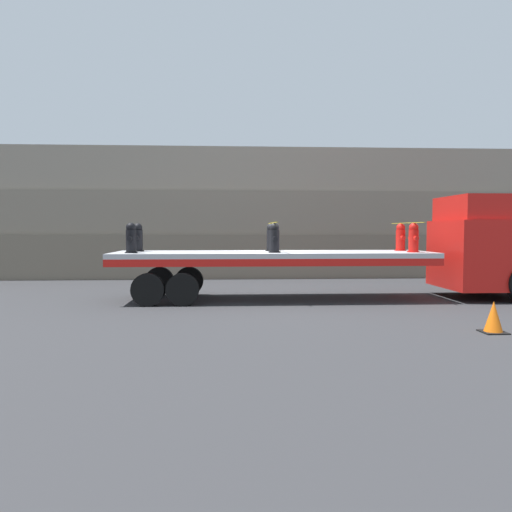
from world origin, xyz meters
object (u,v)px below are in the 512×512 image
(flatbed_trailer, at_px, (251,261))
(fire_hydrant_black_near_1, at_px, (274,238))
(fire_hydrant_black_far_0, at_px, (138,238))
(fire_hydrant_black_near_0, at_px, (131,238))
(traffic_cone, at_px, (494,317))
(fire_hydrant_black_far_1, at_px, (271,238))
(fire_hydrant_red_near_2, at_px, (414,238))
(fire_hydrant_red_far_2, at_px, (401,238))
(truck_cab, at_px, (490,246))

(flatbed_trailer, height_order, fire_hydrant_black_near_1, fire_hydrant_black_near_1)
(fire_hydrant_black_far_0, bearing_deg, fire_hydrant_black_near_0, -90.00)
(traffic_cone, bearing_deg, fire_hydrant_black_far_1, 125.33)
(fire_hydrant_black_near_1, bearing_deg, flatbed_trailer, 140.03)
(flatbed_trailer, distance_m, fire_hydrant_black_near_0, 3.42)
(fire_hydrant_black_far_1, distance_m, fire_hydrant_red_near_2, 4.08)
(fire_hydrant_black_near_1, xyz_separation_m, fire_hydrant_red_near_2, (3.94, 0.00, 0.00))
(fire_hydrant_black_near_0, bearing_deg, fire_hydrant_black_far_1, 15.07)
(fire_hydrant_black_far_1, bearing_deg, fire_hydrant_black_near_0, -164.93)
(flatbed_trailer, bearing_deg, fire_hydrant_black_near_0, -170.89)
(fire_hydrant_red_far_2, bearing_deg, flatbed_trailer, -173.39)
(fire_hydrant_black_near_0, height_order, fire_hydrant_black_far_0, same)
(fire_hydrant_red_far_2, bearing_deg, fire_hydrant_black_far_0, 180.00)
(fire_hydrant_red_far_2, bearing_deg, fire_hydrant_red_near_2, -90.00)
(fire_hydrant_black_far_0, bearing_deg, fire_hydrant_red_near_2, -7.67)
(fire_hydrant_red_far_2, distance_m, traffic_cone, 5.67)
(truck_cab, xyz_separation_m, fire_hydrant_red_far_2, (-2.52, 0.53, 0.25))
(flatbed_trailer, distance_m, fire_hydrant_black_near_1, 1.06)
(flatbed_trailer, relative_size, fire_hydrant_black_near_1, 10.95)
(fire_hydrant_red_near_2, bearing_deg, fire_hydrant_black_near_1, 180.00)
(fire_hydrant_black_near_1, height_order, fire_hydrant_red_near_2, same)
(fire_hydrant_black_near_0, bearing_deg, traffic_cone, -29.45)
(flatbed_trailer, distance_m, traffic_cone, 6.75)
(truck_cab, bearing_deg, fire_hydrant_red_near_2, -168.10)
(truck_cab, bearing_deg, fire_hydrant_black_far_0, 177.08)
(truck_cab, xyz_separation_m, traffic_cone, (-2.57, -4.95, -1.23))
(fire_hydrant_black_far_1, height_order, traffic_cone, fire_hydrant_black_far_1)
(flatbed_trailer, xyz_separation_m, fire_hydrant_red_far_2, (4.57, 0.53, 0.67))
(truck_cab, relative_size, fire_hydrant_black_far_0, 3.62)
(fire_hydrant_black_far_0, height_order, fire_hydrant_black_near_1, same)
(truck_cab, relative_size, fire_hydrant_black_far_1, 3.62)
(truck_cab, distance_m, fire_hydrant_black_near_1, 6.48)
(fire_hydrant_black_far_0, distance_m, fire_hydrant_black_far_1, 3.94)
(fire_hydrant_black_far_0, height_order, fire_hydrant_red_near_2, same)
(fire_hydrant_black_near_0, distance_m, traffic_cone, 9.11)
(fire_hydrant_black_far_1, bearing_deg, fire_hydrant_red_near_2, -15.07)
(fire_hydrant_black_near_0, relative_size, fire_hydrant_black_far_0, 1.00)
(fire_hydrant_black_near_0, xyz_separation_m, fire_hydrant_black_far_1, (3.94, 1.06, 0.00))
(fire_hydrant_black_near_0, relative_size, fire_hydrant_red_near_2, 1.00)
(fire_hydrant_red_near_2, bearing_deg, truck_cab, 11.90)
(truck_cab, relative_size, fire_hydrant_black_near_1, 3.62)
(truck_cab, height_order, fire_hydrant_black_near_1, truck_cab)
(fire_hydrant_black_far_1, bearing_deg, fire_hydrant_red_far_2, 0.00)
(flatbed_trailer, height_order, fire_hydrant_red_near_2, fire_hydrant_red_near_2)
(fire_hydrant_black_far_0, xyz_separation_m, fire_hydrant_red_far_2, (7.88, 0.00, 0.00))
(truck_cab, distance_m, fire_hydrant_black_far_0, 10.41)
(truck_cab, distance_m, fire_hydrant_red_far_2, 2.58)
(truck_cab, distance_m, fire_hydrant_black_far_1, 6.48)
(flatbed_trailer, relative_size, fire_hydrant_black_far_1, 10.95)
(fire_hydrant_black_far_1, distance_m, traffic_cone, 6.88)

